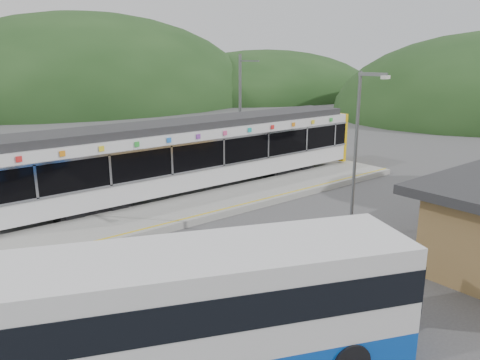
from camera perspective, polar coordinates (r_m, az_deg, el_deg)
ground at (r=19.01m, az=-0.03°, el=-6.31°), size 120.00×120.00×0.00m
hills at (r=26.68m, az=3.14°, el=-0.08°), size 146.00×149.00×26.00m
platform at (r=21.48m, az=-5.59°, el=-3.44°), size 26.00×3.20×0.30m
yellow_line at (r=20.41m, az=-3.58°, el=-3.92°), size 26.00×0.10×0.01m
train at (r=24.31m, az=-5.02°, el=3.41°), size 20.44×3.01×3.74m
catenary_mast_east at (r=28.97m, az=0.06°, el=8.49°), size 0.18×1.80×7.00m
bus at (r=10.58m, az=-8.15°, el=-16.43°), size 10.75×6.44×2.90m
lamp_post at (r=17.57m, az=14.29°, el=4.32°), size 0.37×1.13×6.37m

